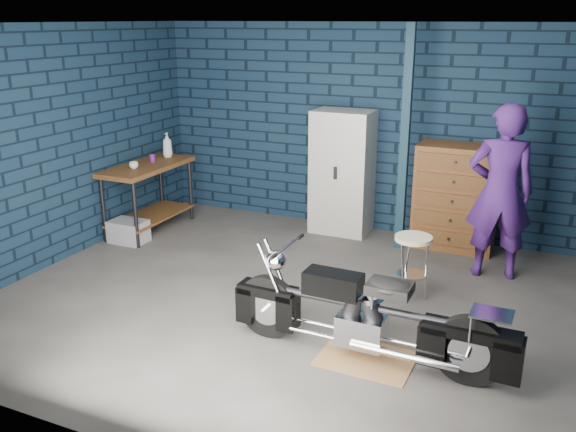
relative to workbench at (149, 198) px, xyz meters
name	(u,v)px	position (x,y,z in m)	size (l,w,h in m)	color
ground	(297,302)	(2.68, -1.21, -0.46)	(6.00, 6.00, 0.00)	#55524F
room_walls	(320,106)	(2.68, -0.66, 1.45)	(6.02, 5.01, 2.71)	#102236
support_post	(405,141)	(3.23, 0.74, 0.90)	(0.10, 0.10, 2.70)	#112937
workbench	(149,198)	(0.00, 0.00, 0.00)	(0.60, 1.40, 0.91)	brown
drip_mat	(366,358)	(3.65, -1.97, -0.45)	(0.78, 0.59, 0.01)	brown
motorcycle	(369,310)	(3.65, -1.97, 0.00)	(2.08, 0.56, 0.92)	black
person	(500,192)	(4.40, 0.31, 0.51)	(0.70, 0.46, 1.93)	#411C6A
storage_bin	(129,231)	(0.02, -0.50, -0.31)	(0.46, 0.33, 0.28)	gray
locker	(342,172)	(2.36, 1.02, 0.36)	(0.76, 0.54, 1.62)	beige
tool_chest	(456,197)	(3.84, 1.02, 0.19)	(0.97, 0.54, 1.30)	brown
shop_stool	(412,268)	(3.71, -0.67, -0.11)	(0.37, 0.37, 0.68)	beige
cup_a	(134,165)	(0.00, -0.26, 0.50)	(0.11, 0.11, 0.09)	beige
mug_purple	(152,158)	(-0.02, 0.16, 0.51)	(0.08, 0.08, 0.10)	#5B1A6B
bottle	(167,145)	(-0.02, 0.50, 0.62)	(0.13, 0.13, 0.34)	gray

